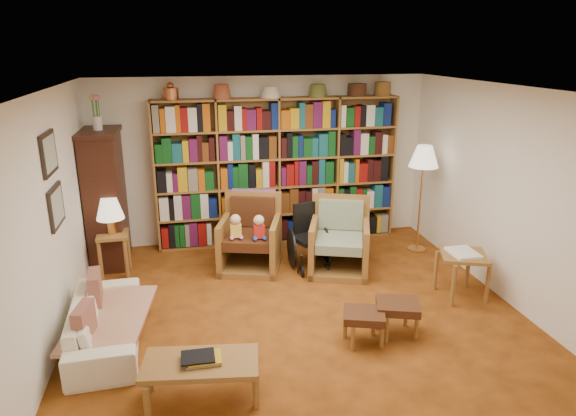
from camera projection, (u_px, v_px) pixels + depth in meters
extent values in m
plane|color=#9A4E17|center=(298.00, 314.00, 5.84)|extent=(5.00, 5.00, 0.00)
plane|color=white|center=(300.00, 90.00, 5.08)|extent=(5.00, 5.00, 0.00)
plane|color=white|center=(263.00, 160.00, 7.79)|extent=(5.00, 0.00, 5.00)
plane|color=white|center=(389.00, 333.00, 3.12)|extent=(5.00, 0.00, 5.00)
plane|color=white|center=(49.00, 225.00, 4.98)|extent=(0.00, 5.00, 5.00)
plane|color=white|center=(510.00, 196.00, 5.93)|extent=(0.00, 5.00, 5.00)
cube|color=olive|center=(278.00, 172.00, 7.73)|extent=(3.60, 0.30, 2.20)
cube|color=#3E1A11|center=(106.00, 200.00, 7.00)|extent=(0.45, 0.90, 1.80)
cube|color=#3E1A11|center=(98.00, 132.00, 6.72)|extent=(0.50, 0.95, 0.06)
cylinder|color=white|center=(97.00, 123.00, 6.69)|extent=(0.12, 0.12, 0.18)
cube|color=black|center=(49.00, 153.00, 5.07)|extent=(0.03, 0.52, 0.42)
cube|color=gray|center=(50.00, 153.00, 5.07)|extent=(0.01, 0.44, 0.34)
cube|color=black|center=(56.00, 206.00, 5.24)|extent=(0.03, 0.52, 0.42)
cube|color=gray|center=(58.00, 206.00, 5.24)|extent=(0.01, 0.44, 0.34)
imported|color=white|center=(106.00, 322.00, 5.22)|extent=(1.65, 0.71, 0.47)
cube|color=beige|center=(110.00, 316.00, 5.21)|extent=(0.88, 1.42, 0.04)
cube|color=maroon|center=(95.00, 289.00, 5.45)|extent=(0.15, 0.38, 0.37)
cube|color=maroon|center=(84.00, 322.00, 4.80)|extent=(0.17, 0.37, 0.35)
cube|color=olive|center=(113.00, 235.00, 6.69)|extent=(0.42, 0.42, 0.04)
cylinder|color=olive|center=(100.00, 261.00, 6.60)|extent=(0.05, 0.05, 0.54)
cylinder|color=olive|center=(126.00, 259.00, 6.66)|extent=(0.05, 0.05, 0.54)
cylinder|color=olive|center=(104.00, 252.00, 6.90)|extent=(0.05, 0.05, 0.54)
cylinder|color=olive|center=(128.00, 250.00, 6.96)|extent=(0.05, 0.05, 0.54)
cylinder|color=#CB8E41|center=(112.00, 226.00, 6.66)|extent=(0.12, 0.12, 0.20)
cone|color=white|center=(110.00, 208.00, 6.58)|extent=(0.35, 0.35, 0.28)
cube|color=olive|center=(251.00, 265.00, 7.04)|extent=(0.99, 1.01, 0.09)
cube|color=olive|center=(224.00, 246.00, 6.88)|extent=(0.31, 0.81, 0.70)
cube|color=olive|center=(276.00, 242.00, 7.02)|extent=(0.31, 0.81, 0.70)
cube|color=olive|center=(247.00, 225.00, 7.25)|extent=(0.78, 0.31, 0.98)
cube|color=#452512|center=(250.00, 239.00, 6.89)|extent=(0.78, 0.83, 0.13)
cube|color=#452512|center=(247.00, 211.00, 7.11)|extent=(0.62, 0.28, 0.42)
cube|color=#D4385F|center=(246.00, 205.00, 7.19)|extent=(0.61, 0.24, 0.44)
cube|color=olive|center=(339.00, 268.00, 6.95)|extent=(1.00, 1.02, 0.09)
cube|color=olive|center=(314.00, 249.00, 6.79)|extent=(0.34, 0.79, 0.69)
cube|color=olive|center=(364.00, 245.00, 6.92)|extent=(0.34, 0.79, 0.69)
cube|color=olive|center=(332.00, 228.00, 7.15)|extent=(0.76, 0.34, 0.97)
cube|color=gray|center=(340.00, 242.00, 6.80)|extent=(0.79, 0.84, 0.13)
cube|color=gray|center=(334.00, 214.00, 7.01)|extent=(0.61, 0.30, 0.41)
cube|color=black|center=(310.00, 238.00, 6.94)|extent=(0.54, 0.54, 0.06)
cube|color=black|center=(307.00, 217.00, 7.06)|extent=(0.42, 0.19, 0.43)
cylinder|color=black|center=(292.00, 248.00, 7.03)|extent=(0.03, 0.53, 0.53)
cylinder|color=black|center=(325.00, 246.00, 7.12)|extent=(0.03, 0.53, 0.53)
cylinder|color=black|center=(302.00, 271.00, 6.77)|extent=(0.03, 0.15, 0.15)
cylinder|color=black|center=(327.00, 269.00, 6.83)|extent=(0.03, 0.15, 0.15)
cylinder|color=#CB8E41|center=(416.00, 249.00, 7.66)|extent=(0.27, 0.27, 0.03)
cylinder|color=#CB8E41|center=(420.00, 207.00, 7.46)|extent=(0.03, 0.03, 1.33)
cone|color=white|center=(424.00, 156.00, 7.23)|extent=(0.42, 0.42, 0.30)
cube|color=olive|center=(463.00, 255.00, 6.09)|extent=(0.66, 0.66, 0.04)
cylinder|color=olive|center=(453.00, 286.00, 5.93)|extent=(0.05, 0.05, 0.52)
cylinder|color=olive|center=(488.00, 283.00, 6.02)|extent=(0.05, 0.05, 0.52)
cylinder|color=olive|center=(436.00, 271.00, 6.34)|extent=(0.05, 0.05, 0.52)
cylinder|color=olive|center=(468.00, 268.00, 6.43)|extent=(0.05, 0.05, 0.52)
cube|color=white|center=(464.00, 253.00, 6.08)|extent=(0.41, 0.46, 0.03)
cube|color=#452512|center=(364.00, 316.00, 5.19)|extent=(0.50, 0.46, 0.08)
cylinder|color=olive|center=(353.00, 339.00, 5.10)|extent=(0.04, 0.04, 0.27)
cylinder|color=olive|center=(382.00, 336.00, 5.16)|extent=(0.04, 0.04, 0.27)
cylinder|color=olive|center=(345.00, 326.00, 5.33)|extent=(0.04, 0.04, 0.27)
cylinder|color=olive|center=(373.00, 323.00, 5.39)|extent=(0.04, 0.04, 0.27)
cube|color=#452512|center=(398.00, 306.00, 5.34)|extent=(0.53, 0.49, 0.09)
cylinder|color=olive|center=(387.00, 330.00, 5.24)|extent=(0.04, 0.04, 0.28)
cylinder|color=olive|center=(416.00, 327.00, 5.30)|extent=(0.04, 0.04, 0.28)
cylinder|color=olive|center=(377.00, 317.00, 5.49)|extent=(0.04, 0.04, 0.28)
cylinder|color=olive|center=(406.00, 314.00, 5.55)|extent=(0.04, 0.04, 0.28)
cube|color=olive|center=(200.00, 364.00, 4.33)|extent=(1.03, 0.61, 0.05)
cylinder|color=olive|center=(147.00, 405.00, 4.12)|extent=(0.06, 0.06, 0.33)
cylinder|color=olive|center=(256.00, 391.00, 4.29)|extent=(0.06, 0.06, 0.33)
cylinder|color=olive|center=(150.00, 375.00, 4.49)|extent=(0.06, 0.06, 0.33)
cylinder|color=olive|center=(250.00, 363.00, 4.66)|extent=(0.06, 0.06, 0.33)
cube|color=brown|center=(200.00, 358.00, 4.31)|extent=(0.31, 0.25, 0.05)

